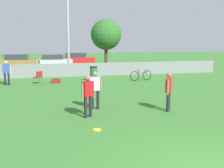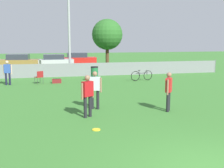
{
  "view_description": "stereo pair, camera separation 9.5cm",
  "coord_description": "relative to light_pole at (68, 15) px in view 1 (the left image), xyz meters",
  "views": [
    {
      "loc": [
        -3.83,
        -5.18,
        3.02
      ],
      "look_at": [
        -0.85,
        6.9,
        1.05
      ],
      "focal_mm": 45.0,
      "sensor_mm": 36.0,
      "label": 1
    },
    {
      "loc": [
        -3.74,
        -5.21,
        3.02
      ],
      "look_at": [
        -0.85,
        6.9,
        1.05
      ],
      "focal_mm": 45.0,
      "sensor_mm": 36.0,
      "label": 2
    }
  ],
  "objects": [
    {
      "name": "player_thrower_red",
      "position": [
        -0.5,
        -13.5,
        -4.07
      ],
      "size": [
        0.53,
        0.43,
        1.67
      ],
      "rotation": [
        0.0,
        0.0,
        0.57
      ],
      "color": "black",
      "rests_on": "ground_plane"
    },
    {
      "name": "tree_near_pole",
      "position": [
        3.72,
        2.03,
        -1.56
      ],
      "size": [
        2.89,
        2.89,
        4.95
      ],
      "color": "#4C331E",
      "rests_on": "ground_plane"
    },
    {
      "name": "trash_bin",
      "position": [
        1.42,
        -4.07,
        -4.49
      ],
      "size": [
        0.55,
        0.55,
        1.09
      ],
      "color": "#1E6638",
      "rests_on": "ground_plane"
    },
    {
      "name": "gear_bag_sideline",
      "position": [
        -1.32,
        -4.26,
        -4.9
      ],
      "size": [
        0.63,
        0.35,
        0.31
      ],
      "color": "maroon",
      "rests_on": "ground_plane"
    },
    {
      "name": "light_pole",
      "position": [
        0.0,
        0.0,
        0.0
      ],
      "size": [
        0.9,
        0.36,
        8.56
      ],
      "color": "#9E9EA3",
      "rests_on": "ground_plane"
    },
    {
      "name": "bicycle_sideline",
      "position": [
        4.92,
        -4.48,
        -4.66
      ],
      "size": [
        1.79,
        0.5,
        0.79
      ],
      "rotation": [
        0.0,
        0.0,
        0.19
      ],
      "color": "black",
      "rests_on": "ground_plane"
    },
    {
      "name": "player_defender_red",
      "position": [
        2.98,
        -13.36,
        -4.07
      ],
      "size": [
        0.43,
        0.52,
        1.67
      ],
      "rotation": [
        0.0,
        0.0,
        0.98
      ],
      "color": "black",
      "rests_on": "ground_plane"
    },
    {
      "name": "frisbee_disc",
      "position": [
        -0.46,
        -15.15,
        -5.03
      ],
      "size": [
        0.28,
        0.28,
        0.03
      ],
      "color": "yellow",
      "rests_on": "ground_plane"
    },
    {
      "name": "folding_chair_sideline",
      "position": [
        -2.49,
        -4.29,
        -4.52
      ],
      "size": [
        0.63,
        0.63,
        0.88
      ],
      "rotation": [
        0.0,
        0.0,
        3.65
      ],
      "color": "#333338",
      "rests_on": "ground_plane"
    },
    {
      "name": "parked_car_tan",
      "position": [
        -4.83,
        7.2,
        -4.33
      ],
      "size": [
        4.39,
        2.24,
        1.51
      ],
      "rotation": [
        0.0,
        0.0,
        -0.09
      ],
      "color": "black",
      "rests_on": "ground_plane"
    },
    {
      "name": "parked_car_silver",
      "position": [
        -1.13,
        7.39,
        -4.36
      ],
      "size": [
        4.26,
        1.76,
        1.42
      ],
      "rotation": [
        0.0,
        0.0,
        0.01
      ],
      "color": "black",
      "rests_on": "ground_plane"
    },
    {
      "name": "fence_backline",
      "position": [
        1.68,
        -0.94,
        -4.49
      ],
      "size": [
        23.51,
        0.07,
        1.21
      ],
      "color": "gray",
      "rests_on": "ground_plane"
    },
    {
      "name": "spectator_in_blue",
      "position": [
        -4.54,
        -4.37,
        -4.09
      ],
      "size": [
        0.59,
        0.26,
        1.64
      ],
      "rotation": [
        0.0,
        0.0,
        3.06
      ],
      "color": "#191933",
      "rests_on": "ground_plane"
    },
    {
      "name": "player_receiver_white",
      "position": [
        0.01,
        -12.27,
        -4.07
      ],
      "size": [
        0.57,
        0.37,
        1.67
      ],
      "rotation": [
        0.0,
        0.0,
        -0.39
      ],
      "color": "black",
      "rests_on": "ground_plane"
    },
    {
      "name": "parked_car_red",
      "position": [
        1.68,
        9.72,
        -4.33
      ],
      "size": [
        4.57,
        1.87,
        1.48
      ],
      "rotation": [
        0.0,
        0.0,
        -0.03
      ],
      "color": "black",
      "rests_on": "ground_plane"
    }
  ]
}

